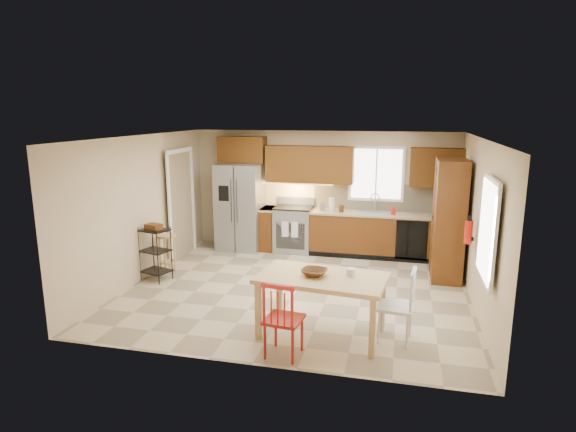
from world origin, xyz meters
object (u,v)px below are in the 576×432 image
(table_bowl, at_px, (314,276))
(utility_cart, at_px, (155,254))
(dining_table, at_px, (321,306))
(chair_red, at_px, (284,318))
(soap_bottle, at_px, (394,210))
(table_jar, at_px, (351,274))
(bar_stool, at_px, (167,253))
(chair_white, at_px, (396,305))
(refrigerator, at_px, (240,207))
(pantry, at_px, (448,220))
(fire_extinguisher, at_px, (468,232))
(range_stove, at_px, (294,230))

(table_bowl, height_order, utility_cart, utility_cart)
(dining_table, relative_size, chair_red, 1.70)
(soap_bottle, xyz_separation_m, table_jar, (-0.46, -3.52, -0.16))
(table_jar, height_order, bar_stool, table_jar)
(chair_white, relative_size, utility_cart, 1.01)
(chair_red, bearing_deg, dining_table, 68.36)
(dining_table, height_order, bar_stool, dining_table)
(bar_stool, relative_size, utility_cart, 0.75)
(refrigerator, relative_size, table_bowl, 5.49)
(pantry, relative_size, table_bowl, 6.33)
(fire_extinguisher, bearing_deg, refrigerator, 155.48)
(range_stove, bearing_deg, dining_table, -71.95)
(soap_bottle, bearing_deg, table_jar, -97.48)
(chair_red, xyz_separation_m, bar_stool, (-2.81, 2.49, -0.13))
(fire_extinguisher, xyz_separation_m, table_jar, (-1.61, -1.57, -0.26))
(table_jar, distance_m, bar_stool, 3.95)
(chair_red, bearing_deg, table_jar, 53.39)
(fire_extinguisher, distance_m, bar_stool, 5.19)
(pantry, relative_size, table_jar, 14.32)
(range_stove, bearing_deg, table_jar, -66.52)
(refrigerator, height_order, table_bowl, refrigerator)
(soap_bottle, xyz_separation_m, chair_white, (0.13, -3.57, -0.51))
(fire_extinguisher, relative_size, chair_red, 0.37)
(dining_table, bearing_deg, refrigerator, 129.54)
(soap_bottle, distance_m, pantry, 1.31)
(dining_table, xyz_separation_m, table_jar, (0.36, 0.10, 0.44))
(range_stove, bearing_deg, bar_stool, -136.25)
(range_stove, xyz_separation_m, dining_table, (1.21, -3.71, -0.06))
(table_jar, xyz_separation_m, utility_cart, (-3.52, 1.32, -0.36))
(range_stove, xyz_separation_m, chair_red, (0.86, -4.36, 0.02))
(range_stove, height_order, table_jar, range_stove)
(chair_red, height_order, chair_white, same)
(chair_red, bearing_deg, table_bowl, 75.81)
(refrigerator, xyz_separation_m, chair_white, (3.31, -3.60, -0.43))
(pantry, height_order, table_jar, pantry)
(refrigerator, relative_size, fire_extinguisher, 5.06)
(pantry, relative_size, bar_stool, 2.97)
(refrigerator, xyz_separation_m, pantry, (4.13, -0.93, 0.14))
(chair_red, height_order, utility_cart, chair_red)
(chair_white, xyz_separation_m, table_bowl, (-1.05, -0.05, 0.33))
(table_bowl, height_order, table_jar, table_jar)
(pantry, relative_size, chair_red, 2.18)
(pantry, height_order, utility_cart, pantry)
(chair_white, bearing_deg, fire_extinguisher, -25.48)
(refrigerator, xyz_separation_m, range_stove, (1.15, 0.06, -0.45))
(chair_red, relative_size, table_bowl, 2.90)
(range_stove, xyz_separation_m, table_bowl, (1.11, -3.71, 0.35))
(fire_extinguisher, xyz_separation_m, dining_table, (-1.97, -1.67, -0.70))
(refrigerator, bearing_deg, fire_extinguisher, -24.52)
(pantry, relative_size, dining_table, 1.28)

